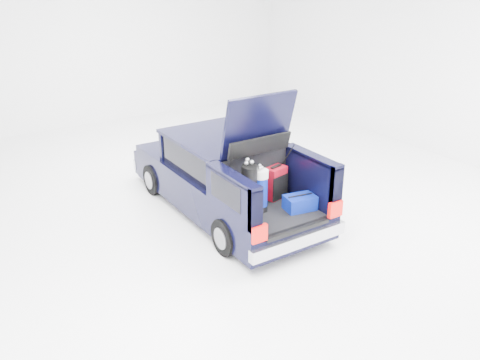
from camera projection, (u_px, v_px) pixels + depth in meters
ground at (226, 210)px, 9.65m from camera, size 14.00×14.00×0.00m
car at (222, 176)px, 9.47m from camera, size 1.87×4.65×2.47m
red_suitcase at (276, 183)px, 8.64m from camera, size 0.40×0.31×0.59m
black_golf_bag at (249, 189)px, 8.07m from camera, size 0.33×0.36×0.92m
blue_golf_bag at (261, 190)px, 8.17m from camera, size 0.32×0.32×0.80m
blue_duffel at (300, 203)px, 8.30m from camera, size 0.55×0.41×0.26m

